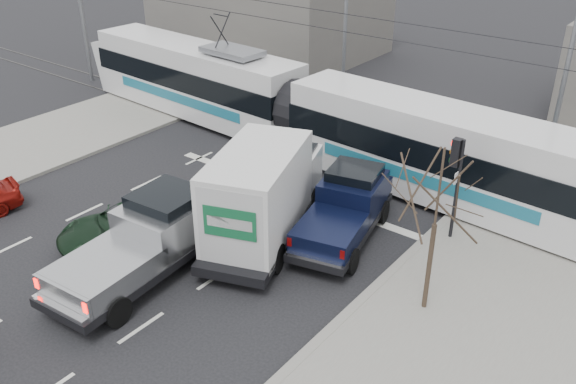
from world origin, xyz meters
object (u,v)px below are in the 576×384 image
Objects in this scene: traffic_signal at (456,167)px; green_car at (130,224)px; street_lamp_far at (343,6)px; tram at (299,110)px; silver_pickup at (151,238)px; bare_tree at (439,195)px; street_lamp_near at (566,51)px; box_truck at (264,194)px; navy_pickup at (347,207)px.

traffic_signal reaches higher than green_car.
street_lamp_far is 1.87× the size of green_car.
tram reaches higher than silver_pickup.
street_lamp_far is at bearing 116.89° from green_car.
bare_tree is at bearing -32.41° from tram.
silver_pickup is at bearing 0.75° from green_car.
street_lamp_near is 1.24× the size of box_truck.
bare_tree is 0.69× the size of box_truck.
street_lamp_near is at bearing 76.03° from green_car.
street_lamp_far is at bearing 111.04° from navy_pickup.
green_car is at bearing -82.45° from street_lamp_far.
bare_tree is at bearing -22.66° from box_truck.
traffic_signal is 10.02m from silver_pickup.
box_truck is at bearing -67.09° from street_lamp_far.
box_truck is at bearing -143.77° from traffic_signal.
tram is (-8.53, 2.92, -0.83)m from traffic_signal.
street_lamp_near and street_lamp_far have the same top height.
green_car is (-1.88, 0.63, -0.52)m from silver_pickup.
green_car is (-9.64, -2.73, -3.13)m from bare_tree.
tram is (-9.38, -4.58, -3.21)m from street_lamp_near.
box_truck is at bearing 62.19° from silver_pickup.
bare_tree is 1.04× the size of green_car.
bare_tree is at bearing -40.55° from navy_pickup.
silver_pickup reaches higher than green_car.
navy_pickup is at bearing 60.15° from green_car.
green_car is (-3.44, -3.01, -1.03)m from box_truck.
traffic_signal is 6.37m from box_truck.
street_lamp_near reaches higher than traffic_signal.
box_truck is at bearing -59.26° from tram.
traffic_signal is at bearing -41.72° from street_lamp_far.
bare_tree is 6.55m from box_truck.
silver_pickup is at bearing -132.00° from traffic_signal.
tram is (-9.66, 6.92, -1.89)m from bare_tree.
tram is at bearing 126.24° from navy_pickup.
street_lamp_near reaches higher than silver_pickup.
traffic_signal is 0.40× the size of street_lamp_near.
traffic_signal is 0.50× the size of box_truck.
traffic_signal reaches higher than navy_pickup.
tram is at bearing 144.40° from bare_tree.
street_lamp_far reaches higher than box_truck.
street_lamp_near is 10.88m from navy_pickup.
street_lamp_far is (-11.50, 2.00, 0.00)m from street_lamp_near.
traffic_signal is 0.40× the size of street_lamp_far.
tram is 3.64× the size of box_truck.
green_car is (-5.59, -4.83, -0.45)m from navy_pickup.
tram reaches higher than bare_tree.
street_lamp_far is at bearing 170.13° from street_lamp_near.
box_truck is at bearing 177.40° from bare_tree.
street_lamp_near is at bearing 29.25° from tram.
bare_tree reaches higher than traffic_signal.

